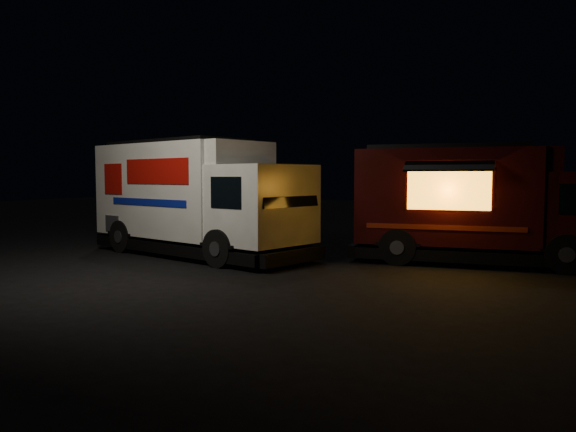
% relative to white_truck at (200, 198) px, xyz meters
% --- Properties ---
extents(ground, '(80.00, 80.00, 0.00)m').
position_rel_white_truck_xyz_m(ground, '(2.28, -1.03, -1.73)').
color(ground, black).
rests_on(ground, ground).
extents(white_truck, '(8.05, 4.74, 3.46)m').
position_rel_white_truck_xyz_m(white_truck, '(0.00, 0.00, 0.00)').
color(white_truck, white).
rests_on(white_truck, ground).
extents(red_truck, '(7.05, 2.99, 3.21)m').
position_rel_white_truck_xyz_m(red_truck, '(7.85, 1.78, -0.12)').
color(red_truck, '#33090B').
rests_on(red_truck, ground).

